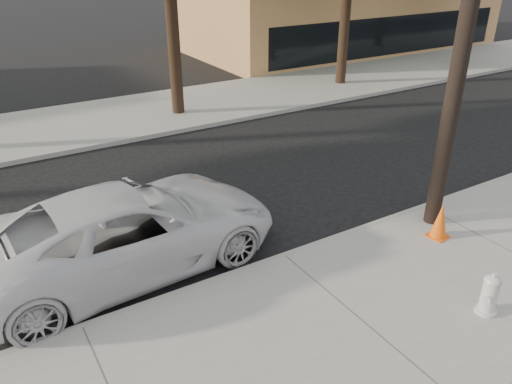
{
  "coord_description": "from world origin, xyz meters",
  "views": [
    {
      "loc": [
        -4.85,
        -8.99,
        5.74
      ],
      "look_at": [
        0.1,
        -0.86,
        1.0
      ],
      "focal_mm": 35.0,
      "sensor_mm": 36.0,
      "label": 1
    }
  ],
  "objects_px": {
    "utility_pole": "(470,7)",
    "police_cruiser": "(128,229)",
    "fire_hydrant": "(489,295)",
    "traffic_cone": "(440,221)"
  },
  "relations": [
    {
      "from": "utility_pole",
      "to": "police_cruiser",
      "type": "xyz_separation_m",
      "value": [
        -6.26,
        2.05,
        -3.88
      ]
    },
    {
      "from": "fire_hydrant",
      "to": "utility_pole",
      "type": "bearing_deg",
      "value": 34.95
    },
    {
      "from": "utility_pole",
      "to": "fire_hydrant",
      "type": "distance_m",
      "value": 5.22
    },
    {
      "from": "police_cruiser",
      "to": "traffic_cone",
      "type": "bearing_deg",
      "value": -117.72
    },
    {
      "from": "police_cruiser",
      "to": "fire_hydrant",
      "type": "bearing_deg",
      "value": -139.37
    },
    {
      "from": "fire_hydrant",
      "to": "traffic_cone",
      "type": "relative_size",
      "value": 0.95
    },
    {
      "from": "traffic_cone",
      "to": "utility_pole",
      "type": "bearing_deg",
      "value": 52.07
    },
    {
      "from": "fire_hydrant",
      "to": "traffic_cone",
      "type": "height_order",
      "value": "traffic_cone"
    },
    {
      "from": "police_cruiser",
      "to": "fire_hydrant",
      "type": "relative_size",
      "value": 8.02
    },
    {
      "from": "utility_pole",
      "to": "traffic_cone",
      "type": "distance_m",
      "value": 4.23
    }
  ]
}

